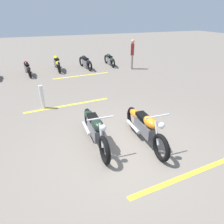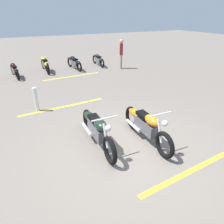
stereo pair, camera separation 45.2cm
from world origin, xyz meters
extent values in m
plane|color=slate|center=(0.00, 0.00, 0.00)|extent=(60.00, 60.00, 0.00)
torus|color=black|center=(-0.63, -0.60, 0.34)|extent=(0.67, 0.14, 0.67)
torus|color=black|center=(0.93, -0.66, 0.34)|extent=(0.67, 0.14, 0.67)
cube|color=#59595E|center=(0.20, -0.63, 0.42)|extent=(0.85, 0.25, 0.32)
ellipsoid|color=orange|center=(-0.07, -0.62, 0.72)|extent=(0.53, 0.30, 0.24)
ellipsoid|color=orange|center=(0.77, -0.65, 0.56)|extent=(0.57, 0.26, 0.22)
cube|color=black|center=(0.33, -0.63, 0.70)|extent=(0.45, 0.26, 0.09)
cylinder|color=silver|center=(-0.40, -0.60, 0.60)|extent=(0.27, 0.07, 0.56)
cylinder|color=silver|center=(-0.35, -0.61, 1.02)|extent=(0.06, 0.62, 0.04)
sphere|color=silver|center=(-0.55, -0.60, 0.88)|extent=(0.15, 0.15, 0.15)
cylinder|color=silver|center=(0.60, -0.50, 0.26)|extent=(0.70, 0.12, 0.09)
torus|color=black|center=(-0.24, 0.66, 0.34)|extent=(0.67, 0.14, 0.67)
torus|color=black|center=(1.32, 0.59, 0.34)|extent=(0.67, 0.14, 0.67)
cube|color=#59595E|center=(0.59, 0.62, 0.42)|extent=(0.85, 0.25, 0.32)
ellipsoid|color=black|center=(0.32, 0.63, 0.72)|extent=(0.53, 0.30, 0.24)
ellipsoid|color=black|center=(1.16, 0.60, 0.56)|extent=(0.57, 0.26, 0.22)
cube|color=black|center=(0.72, 0.62, 0.70)|extent=(0.45, 0.26, 0.09)
cylinder|color=silver|center=(-0.01, 0.65, 0.60)|extent=(0.27, 0.07, 0.56)
cylinder|color=silver|center=(0.04, 0.65, 1.02)|extent=(0.06, 0.62, 0.04)
sphere|color=silver|center=(-0.16, 0.65, 0.88)|extent=(0.15, 0.15, 0.15)
cylinder|color=silver|center=(0.99, 0.75, 0.26)|extent=(0.70, 0.12, 0.09)
torus|color=black|center=(9.53, -3.00, 0.29)|extent=(0.58, 0.11, 0.57)
torus|color=black|center=(8.19, -2.97, 0.29)|extent=(0.58, 0.11, 0.57)
cube|color=#59595E|center=(8.82, -2.98, 0.36)|extent=(0.72, 0.21, 0.27)
ellipsoid|color=black|center=(9.05, -2.99, 0.62)|extent=(0.45, 0.25, 0.21)
ellipsoid|color=black|center=(8.33, -2.97, 0.48)|extent=(0.48, 0.22, 0.19)
cube|color=black|center=(8.71, -2.98, 0.60)|extent=(0.38, 0.21, 0.08)
torus|color=black|center=(9.33, -1.20, 0.30)|extent=(0.61, 0.17, 0.61)
torus|color=black|center=(7.93, -1.36, 0.30)|extent=(0.61, 0.17, 0.61)
cube|color=#59595E|center=(8.59, -1.29, 0.38)|extent=(0.78, 0.28, 0.29)
ellipsoid|color=black|center=(8.83, -1.26, 0.65)|extent=(0.50, 0.31, 0.22)
ellipsoid|color=black|center=(8.07, -1.35, 0.51)|extent=(0.53, 0.27, 0.20)
cube|color=black|center=(8.47, -1.30, 0.63)|extent=(0.42, 0.26, 0.08)
torus|color=black|center=(9.65, 0.41, 0.33)|extent=(0.66, 0.11, 0.66)
torus|color=black|center=(8.13, 0.42, 0.33)|extent=(0.66, 0.11, 0.66)
cube|color=#59595E|center=(8.84, 0.41, 0.41)|extent=(0.82, 0.22, 0.31)
ellipsoid|color=yellow|center=(9.11, 0.41, 0.70)|extent=(0.51, 0.28, 0.23)
ellipsoid|color=yellow|center=(8.29, 0.41, 0.55)|extent=(0.55, 0.24, 0.22)
cube|color=black|center=(8.72, 0.41, 0.68)|extent=(0.43, 0.24, 0.09)
torus|color=black|center=(9.05, 2.20, 0.29)|extent=(0.58, 0.17, 0.58)
torus|color=black|center=(7.71, 2.03, 0.29)|extent=(0.58, 0.17, 0.58)
cube|color=#59595E|center=(8.34, 2.11, 0.36)|extent=(0.74, 0.28, 0.28)
ellipsoid|color=black|center=(8.57, 2.13, 0.62)|extent=(0.47, 0.30, 0.21)
ellipsoid|color=black|center=(7.85, 2.04, 0.48)|extent=(0.50, 0.27, 0.19)
cube|color=black|center=(8.23, 2.09, 0.60)|extent=(0.40, 0.25, 0.08)
cylinder|color=gray|center=(7.55, -3.97, 0.42)|extent=(0.12, 0.12, 0.84)
cylinder|color=gray|center=(7.40, -3.90, 0.42)|extent=(0.12, 0.12, 0.84)
cube|color=maroon|center=(7.48, -3.94, 1.17)|extent=(0.31, 0.28, 0.67)
sphere|color=tan|center=(7.48, -3.94, 1.63)|extent=(0.23, 0.23, 0.23)
cylinder|color=white|center=(3.43, 1.71, 0.43)|extent=(0.14, 0.14, 0.86)
cube|color=yellow|center=(-1.31, -0.98, 0.00)|extent=(0.31, 3.20, 0.01)
cube|color=yellow|center=(3.34, 0.82, 0.00)|extent=(0.31, 3.20, 0.01)
cube|color=yellow|center=(7.12, -0.65, 0.00)|extent=(0.31, 3.20, 0.01)
camera|label=1|loc=(-3.83, 1.91, 3.15)|focal=32.73mm
camera|label=2|loc=(-3.64, 2.32, 3.15)|focal=32.73mm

